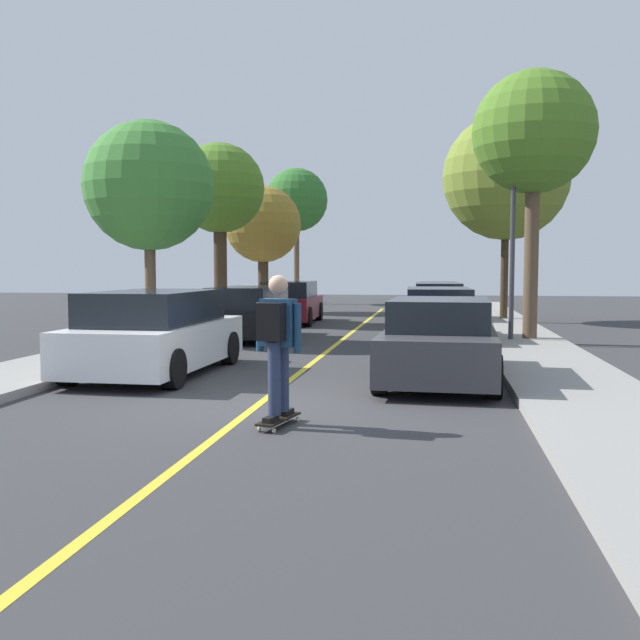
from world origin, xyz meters
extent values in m
plane|color=#353538|center=(0.00, 0.00, 0.00)|extent=(80.00, 80.00, 0.00)
cube|color=gray|center=(4.53, 0.00, 0.07)|extent=(2.02, 56.00, 0.14)
cube|color=gold|center=(0.00, 4.00, 0.00)|extent=(0.12, 39.20, 0.01)
cube|color=white|center=(-2.47, 2.62, 0.55)|extent=(1.95, 4.37, 0.73)
cube|color=black|center=(-2.48, 2.52, 1.20)|extent=(1.71, 2.88, 0.57)
cylinder|color=black|center=(-1.61, 1.14, 0.32)|extent=(0.23, 0.64, 0.64)
cylinder|color=black|center=(-3.38, 1.16, 0.32)|extent=(0.23, 0.64, 0.64)
cylinder|color=black|center=(-1.57, 4.08, 0.32)|extent=(0.23, 0.64, 0.64)
cylinder|color=black|center=(-3.34, 4.10, 0.32)|extent=(0.23, 0.64, 0.64)
cube|color=black|center=(-2.47, 8.98, 0.50)|extent=(1.82, 4.16, 0.64)
cube|color=black|center=(-2.48, 8.94, 1.10)|extent=(1.58, 2.80, 0.56)
cylinder|color=black|center=(-1.68, 7.61, 0.32)|extent=(0.23, 0.64, 0.64)
cylinder|color=black|center=(-3.31, 7.63, 0.32)|extent=(0.23, 0.64, 0.64)
cylinder|color=black|center=(-1.64, 10.33, 0.32)|extent=(0.23, 0.64, 0.64)
cylinder|color=black|center=(-3.27, 10.36, 0.32)|extent=(0.23, 0.64, 0.64)
cube|color=maroon|center=(-2.47, 14.51, 0.53)|extent=(1.87, 4.29, 0.71)
cube|color=black|center=(-2.47, 14.44, 1.15)|extent=(1.61, 2.66, 0.53)
cylinder|color=black|center=(-1.62, 13.12, 0.32)|extent=(0.24, 0.65, 0.64)
cylinder|color=black|center=(-3.23, 13.07, 0.32)|extent=(0.24, 0.65, 0.64)
cylinder|color=black|center=(-1.72, 15.95, 0.32)|extent=(0.24, 0.65, 0.64)
cylinder|color=black|center=(-3.33, 15.90, 0.32)|extent=(0.24, 0.65, 0.64)
cube|color=#38383D|center=(2.47, 2.45, 0.53)|extent=(1.93, 4.10, 0.70)
cube|color=black|center=(2.48, 2.52, 1.13)|extent=(1.65, 2.37, 0.50)
cylinder|color=black|center=(1.69, 3.80, 0.32)|extent=(0.24, 0.65, 0.64)
cylinder|color=black|center=(3.35, 3.74, 0.32)|extent=(0.24, 0.65, 0.64)
cylinder|color=black|center=(1.60, 1.17, 0.32)|extent=(0.24, 0.65, 0.64)
cylinder|color=black|center=(3.26, 1.10, 0.32)|extent=(0.24, 0.65, 0.64)
cube|color=navy|center=(2.47, 8.73, 0.53)|extent=(1.88, 4.15, 0.70)
cube|color=black|center=(2.47, 8.76, 1.13)|extent=(1.63, 2.74, 0.50)
cylinder|color=black|center=(1.62, 10.04, 0.32)|extent=(0.24, 0.65, 0.64)
cylinder|color=black|center=(3.24, 10.10, 0.32)|extent=(0.24, 0.65, 0.64)
cylinder|color=black|center=(1.71, 7.35, 0.32)|extent=(0.24, 0.65, 0.64)
cylinder|color=black|center=(3.33, 7.41, 0.32)|extent=(0.24, 0.65, 0.64)
cube|color=black|center=(2.47, 15.65, 0.50)|extent=(1.83, 4.60, 0.64)
cube|color=black|center=(2.48, 15.51, 1.09)|extent=(1.59, 3.10, 0.54)
cylinder|color=black|center=(1.64, 17.21, 0.32)|extent=(0.24, 0.65, 0.64)
cylinder|color=black|center=(3.23, 17.25, 0.32)|extent=(0.24, 0.65, 0.64)
cylinder|color=black|center=(1.72, 14.05, 0.32)|extent=(0.24, 0.65, 0.64)
cylinder|color=black|center=(3.31, 14.10, 0.32)|extent=(0.24, 0.65, 0.64)
cube|color=white|center=(2.47, 22.79, 0.49)|extent=(1.90, 4.53, 0.62)
cube|color=black|center=(2.47, 22.67, 1.03)|extent=(1.65, 2.61, 0.46)
cylinder|color=black|center=(1.66, 24.36, 0.32)|extent=(0.23, 0.64, 0.64)
cylinder|color=black|center=(3.35, 24.32, 0.32)|extent=(0.23, 0.64, 0.64)
cylinder|color=black|center=(1.60, 21.26, 0.32)|extent=(0.23, 0.64, 0.64)
cylinder|color=black|center=(3.29, 21.23, 0.32)|extent=(0.23, 0.64, 0.64)
cylinder|color=brown|center=(-4.71, 7.84, 1.61)|extent=(0.27, 0.27, 2.94)
sphere|color=#3D7F33|center=(-4.71, 7.84, 3.93)|extent=(3.23, 3.23, 3.23)
cylinder|color=#3D2D1E|center=(-4.71, 13.85, 1.82)|extent=(0.44, 0.44, 3.36)
sphere|color=#4C7A23|center=(-4.71, 13.85, 4.51)|extent=(2.97, 2.97, 2.97)
cylinder|color=#3D2D1E|center=(-4.71, 19.89, 1.45)|extent=(0.43, 0.43, 2.63)
sphere|color=olive|center=(-4.71, 19.89, 3.68)|extent=(3.17, 3.17, 3.17)
cylinder|color=brown|center=(-4.71, 27.19, 2.21)|extent=(0.28, 0.28, 4.14)
sphere|color=#2D6B28|center=(-4.71, 27.19, 5.33)|extent=(3.22, 3.22, 3.22)
cylinder|color=brown|center=(4.71, 8.97, 2.21)|extent=(0.35, 0.35, 4.14)
sphere|color=#4C7A23|center=(4.71, 8.97, 5.18)|extent=(2.98, 2.98, 2.98)
cylinder|color=#3D2D1E|center=(4.71, 16.03, 1.90)|extent=(0.26, 0.26, 3.52)
sphere|color=olive|center=(4.71, 16.03, 4.96)|extent=(4.29, 4.29, 4.29)
cylinder|color=#B2140F|center=(-3.97, 3.31, 0.42)|extent=(0.20, 0.20, 0.55)
sphere|color=#B2140F|center=(-3.97, 3.31, 0.75)|extent=(0.18, 0.18, 0.18)
cylinder|color=#38383D|center=(4.22, 8.62, 2.60)|extent=(0.12, 0.12, 4.93)
cube|color=#EAE5C6|center=(4.22, 8.62, 5.19)|extent=(0.36, 0.24, 0.20)
cube|color=black|center=(0.57, -1.18, 0.09)|extent=(0.40, 0.87, 0.02)
cylinder|color=beige|center=(0.55, -0.83, 0.03)|extent=(0.04, 0.06, 0.06)
cylinder|color=beige|center=(0.74, -0.87, 0.03)|extent=(0.04, 0.06, 0.06)
cylinder|color=beige|center=(0.41, -1.49, 0.03)|extent=(0.04, 0.06, 0.06)
cylinder|color=beige|center=(0.59, -1.53, 0.03)|extent=(0.04, 0.06, 0.06)
cube|color=#99999E|center=(0.65, -0.85, 0.07)|extent=(0.11, 0.06, 0.02)
cube|color=#99999E|center=(0.50, -1.51, 0.07)|extent=(0.11, 0.06, 0.02)
cube|color=black|center=(0.62, -0.97, 0.13)|extent=(0.15, 0.28, 0.06)
cube|color=black|center=(0.52, -1.39, 0.13)|extent=(0.15, 0.28, 0.06)
cylinder|color=#283351|center=(0.60, -1.06, 0.59)|extent=(0.18, 0.18, 0.86)
cylinder|color=#283351|center=(0.55, -1.30, 0.59)|extent=(0.18, 0.18, 0.86)
cube|color=navy|center=(0.57, -1.18, 1.24)|extent=(0.44, 0.30, 0.56)
sphere|color=tan|center=(0.57, -1.18, 1.69)|extent=(0.23, 0.23, 0.23)
cylinder|color=navy|center=(0.33, -1.13, 1.19)|extent=(0.11, 0.11, 0.58)
cylinder|color=navy|center=(0.81, -1.23, 1.19)|extent=(0.11, 0.11, 0.58)
cube|color=black|center=(0.53, -1.38, 1.26)|extent=(0.33, 0.24, 0.44)
camera|label=1|loc=(2.41, -9.51, 1.90)|focal=40.64mm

